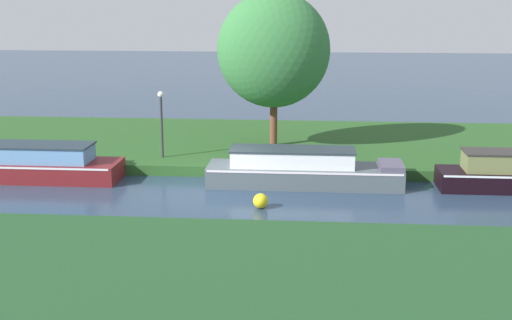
{
  "coord_description": "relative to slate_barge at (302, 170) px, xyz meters",
  "views": [
    {
      "loc": [
        3.22,
        -22.4,
        6.7
      ],
      "look_at": [
        1.28,
        1.2,
        0.9
      ],
      "focal_mm": 47.37,
      "sensor_mm": 36.0,
      "label": 1
    }
  ],
  "objects": [
    {
      "name": "channel_buoy",
      "position": [
        -1.3,
        -2.85,
        -0.33
      ],
      "size": [
        0.49,
        0.49,
        0.49
      ],
      "primitive_type": "sphere",
      "color": "yellow",
      "rests_on": "ground_plane"
    },
    {
      "name": "lamp_post",
      "position": [
        -5.61,
        2.2,
        1.51
      ],
      "size": [
        0.24,
        0.24,
        2.64
      ],
      "color": "#333338",
      "rests_on": "riverbank_far"
    },
    {
      "name": "slate_barge",
      "position": [
        0.0,
        0.0,
        0.0
      ],
      "size": [
        6.99,
        1.79,
        1.35
      ],
      "color": "#49545A",
      "rests_on": "ground_plane"
    },
    {
      "name": "mooring_post_near",
      "position": [
        -2.35,
        1.27,
        0.15
      ],
      "size": [
        0.14,
        0.14,
        0.65
      ],
      "primitive_type": "cylinder",
      "color": "brown",
      "rests_on": "riverbank_far"
    },
    {
      "name": "riverbank_near",
      "position": [
        -2.97,
        -10.2,
        -0.37
      ],
      "size": [
        72.0,
        10.0,
        0.4
      ],
      "primitive_type": "cube",
      "color": "#1E4623",
      "rests_on": "ground_plane"
    },
    {
      "name": "ground_plane",
      "position": [
        -2.97,
        -1.2,
        -0.57
      ],
      "size": [
        120.0,
        120.0,
        0.0
      ],
      "primitive_type": "plane",
      "color": "#263A50"
    },
    {
      "name": "riverbank_far",
      "position": [
        -2.97,
        5.8,
        -0.37
      ],
      "size": [
        72.0,
        10.0,
        0.4
      ],
      "primitive_type": "cube",
      "color": "#265021",
      "rests_on": "ground_plane"
    },
    {
      "name": "black_cruiser",
      "position": [
        7.07,
        -0.0,
        0.05
      ],
      "size": [
        4.12,
        1.59,
        1.39
      ],
      "color": "black",
      "rests_on": "ground_plane"
    },
    {
      "name": "willow_tree_left",
      "position": [
        -1.32,
        4.36,
        3.92
      ],
      "size": [
        4.66,
        3.48,
        6.48
      ],
      "color": "brown",
      "rests_on": "riverbank_far"
    }
  ]
}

